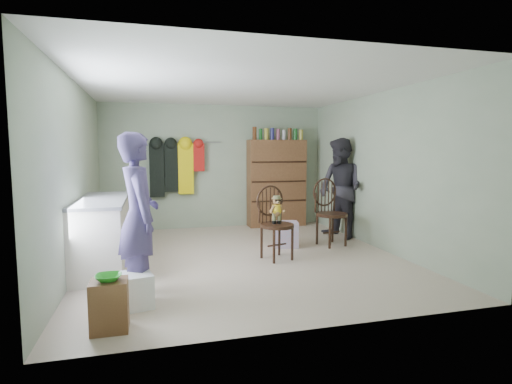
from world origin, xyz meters
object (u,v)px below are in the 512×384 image
object	(u,v)px
chair_far	(329,209)
chair_front	(275,217)
dresser	(276,182)
counter	(102,233)

from	to	relation	value
chair_far	chair_front	bearing A→B (deg)	-165.55
chair_front	dresser	distance (m)	2.62
chair_front	counter	bearing A→B (deg)	159.24
dresser	chair_front	bearing A→B (deg)	-108.20
counter	dresser	bearing A→B (deg)	35.68
dresser	chair_far	bearing A→B (deg)	-79.95
chair_front	dresser	size ratio (longest dim) A/B	0.52
counter	dresser	xyz separation A→B (m)	(3.20, 2.30, 0.44)
counter	chair_far	bearing A→B (deg)	6.85
chair_front	chair_far	size ratio (longest dim) A/B	0.96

